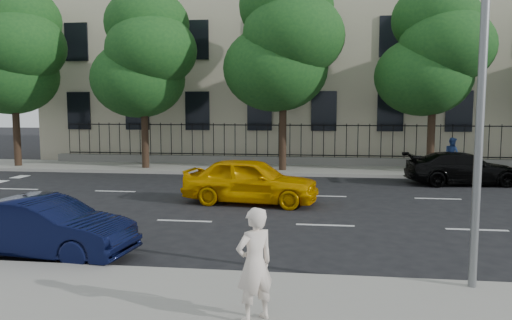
{
  "coord_description": "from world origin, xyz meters",
  "views": [
    {
      "loc": [
        -0.15,
        -11.12,
        3.28
      ],
      "look_at": [
        -1.99,
        3.0,
        1.73
      ],
      "focal_mm": 35.0,
      "sensor_mm": 36.0,
      "label": 1
    }
  ],
  "objects_px": {
    "black_sedan": "(463,168)",
    "woman_near": "(255,264)",
    "yellow_taxi": "(251,181)",
    "navy_sedan": "(43,227)"
  },
  "relations": [
    {
      "from": "yellow_taxi",
      "to": "navy_sedan",
      "type": "xyz_separation_m",
      "value": [
        -3.63,
        -6.55,
        -0.12
      ]
    },
    {
      "from": "navy_sedan",
      "to": "woman_near",
      "type": "bearing_deg",
      "value": -114.11
    },
    {
      "from": "woman_near",
      "to": "black_sedan",
      "type": "bearing_deg",
      "value": -155.3
    },
    {
      "from": "black_sedan",
      "to": "woman_near",
      "type": "xyz_separation_m",
      "value": [
        -6.84,
        -14.65,
        0.31
      ]
    },
    {
      "from": "yellow_taxi",
      "to": "black_sedan",
      "type": "distance_m",
      "value": 9.71
    },
    {
      "from": "woman_near",
      "to": "navy_sedan",
      "type": "bearing_deg",
      "value": -70.68
    },
    {
      "from": "navy_sedan",
      "to": "black_sedan",
      "type": "height_order",
      "value": "black_sedan"
    },
    {
      "from": "yellow_taxi",
      "to": "woman_near",
      "type": "distance_m",
      "value": 9.6
    },
    {
      "from": "navy_sedan",
      "to": "woman_near",
      "type": "height_order",
      "value": "woman_near"
    },
    {
      "from": "black_sedan",
      "to": "woman_near",
      "type": "relative_size",
      "value": 2.78
    }
  ]
}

